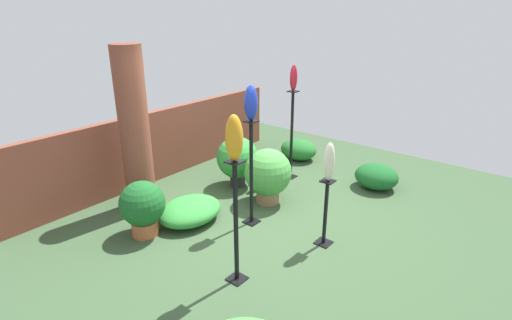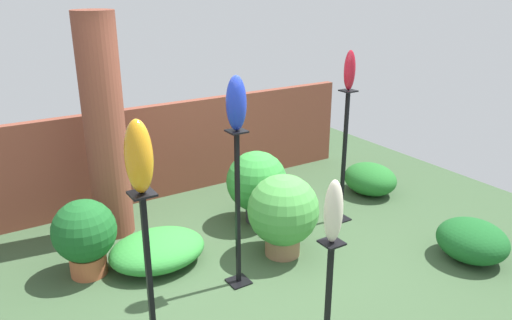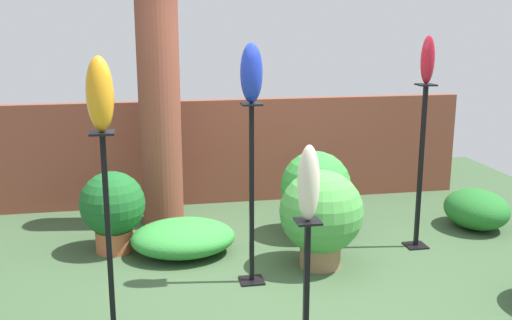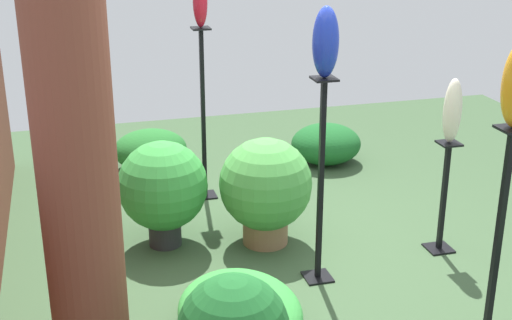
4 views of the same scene
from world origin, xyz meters
The scene contains 17 objects.
ground_plane centered at (0.00, 0.00, 0.00)m, with size 8.00×8.00×0.00m, color #385133.
brick_wall_back centered at (0.00, 2.33, 0.62)m, with size 5.60×0.12×1.24m, color brown.
brick_pillar centered at (-0.90, 1.67, 1.23)m, with size 0.44×0.44×2.45m, color brown.
pedestal_ivory centered at (-0.05, -1.07, 0.41)m, with size 0.20×0.20×0.90m.
pedestal_amber centered at (-1.33, -0.68, 0.67)m, with size 0.20×0.20×1.46m.
pedestal_ruby centered at (1.50, 0.51, 0.74)m, with size 0.20×0.20×1.58m.
pedestal_cobalt centered at (-0.22, 0.02, 0.70)m, with size 0.20×0.20×1.52m.
art_vase_ivory centered at (-0.05, -1.07, 1.15)m, with size 0.14×0.13×0.50m, color beige.
art_vase_amber centered at (-1.33, -0.68, 1.70)m, with size 0.18×0.19×0.49m, color orange.
art_vase_ruby centered at (1.50, 0.51, 1.80)m, with size 0.13×0.13×0.44m, color maroon.
art_vase_cobalt centered at (-0.22, 0.02, 1.76)m, with size 0.18×0.18×0.48m, color #192D9E.
potted_plant_mid_left centered at (-1.39, 0.94, 0.43)m, with size 0.61×0.61×0.78m.
potted_plant_mid_right centered at (0.44, 0.23, 0.49)m, with size 0.74×0.74×0.88m.
potted_plant_front_left centered at (0.62, 1.02, 0.50)m, with size 0.71×0.71×0.87m.
foliage_bed_east centered at (2.04, -0.89, 0.21)m, with size 0.67×0.74×0.42m, color #195923.
foliage_bed_west centered at (2.36, 0.91, 0.20)m, with size 0.65×0.75×0.41m, color #236B28.
foliage_bed_center centered at (-0.74, 0.74, 0.16)m, with size 0.98×0.79×0.32m, color #338C38.
Camera 2 is at (-2.27, -3.53, 2.74)m, focal length 35.00 mm.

